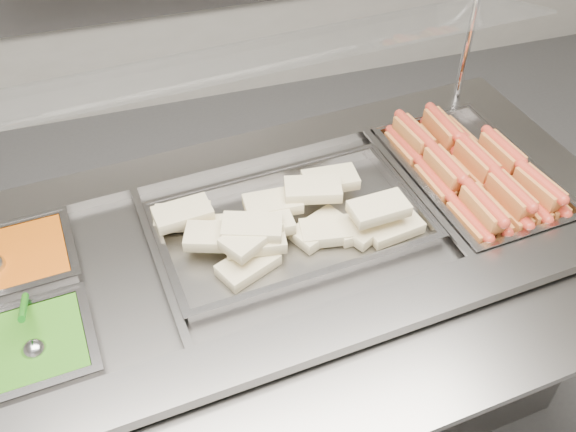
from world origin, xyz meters
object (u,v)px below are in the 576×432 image
object	(u,v)px
steam_counter	(273,331)
pan_wraps	(291,228)
pan_hotdogs	(469,181)
sneeze_guard	(236,64)
serving_spoon	(33,343)

from	to	relation	value
steam_counter	pan_wraps	world-z (taller)	pan_wraps
pan_hotdogs	pan_wraps	bearing A→B (deg)	-175.34
steam_counter	pan_wraps	size ratio (longest dim) A/B	2.73
sneeze_guard	pan_wraps	bearing A→B (deg)	-69.99
sneeze_guard	pan_hotdogs	distance (m)	0.83
serving_spoon	sneeze_guard	bearing A→B (deg)	35.59
steam_counter	sneeze_guard	size ratio (longest dim) A/B	1.16
pan_hotdogs	steam_counter	bearing A→B (deg)	-175.34
sneeze_guard	serving_spoon	xyz separation A→B (m)	(-0.62, -0.44, -0.38)
steam_counter	sneeze_guard	distance (m)	0.90
sneeze_guard	pan_hotdogs	size ratio (longest dim) A/B	2.90
steam_counter	pan_wraps	xyz separation A→B (m)	(0.06, 0.01, 0.45)
sneeze_guard	pan_wraps	distance (m)	0.48
sneeze_guard	pan_hotdogs	xyz separation A→B (m)	(0.68, -0.18, -0.43)
pan_wraps	steam_counter	bearing A→B (deg)	-175.34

